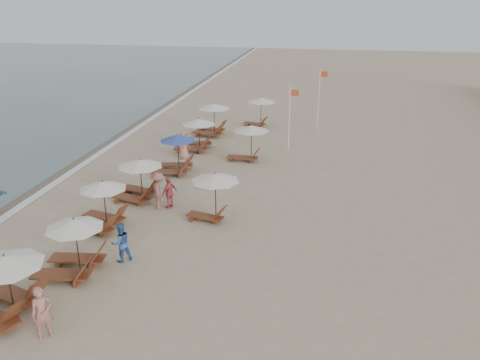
% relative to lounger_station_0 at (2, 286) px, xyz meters
% --- Properties ---
extents(ground, '(160.00, 160.00, 0.00)m').
position_rel_lounger_station_0_xyz_m(ground, '(6.48, 3.11, -1.04)').
color(ground, tan).
rests_on(ground, ground).
extents(wet_sand_band, '(3.20, 140.00, 0.01)m').
position_rel_lounger_station_0_xyz_m(wet_sand_band, '(-6.02, 13.11, -1.04)').
color(wet_sand_band, '#6B5E4C').
rests_on(wet_sand_band, ground).
extents(foam_line, '(0.50, 140.00, 0.02)m').
position_rel_lounger_station_0_xyz_m(foam_line, '(-4.72, 13.11, -1.03)').
color(foam_line, white).
rests_on(foam_line, ground).
extents(lounger_station_0, '(2.88, 2.72, 2.17)m').
position_rel_lounger_station_0_xyz_m(lounger_station_0, '(0.00, 0.00, 0.00)').
color(lounger_station_0, brown).
rests_on(lounger_station_0, ground).
extents(lounger_station_1, '(2.66, 2.22, 2.26)m').
position_rel_lounger_station_0_xyz_m(lounger_station_1, '(0.91, 2.68, -0.03)').
color(lounger_station_1, brown).
rests_on(lounger_station_1, ground).
extents(lounger_station_2, '(2.56, 2.33, 2.23)m').
position_rel_lounger_station_0_xyz_m(lounger_station_2, '(0.24, 6.42, -0.03)').
color(lounger_station_2, brown).
rests_on(lounger_station_2, ground).
extents(lounger_station_3, '(2.65, 2.35, 2.12)m').
position_rel_lounger_station_0_xyz_m(lounger_station_3, '(0.61, 9.81, 0.01)').
color(lounger_station_3, brown).
rests_on(lounger_station_3, ground).
extents(lounger_station_4, '(2.63, 2.37, 2.31)m').
position_rel_lounger_station_0_xyz_m(lounger_station_4, '(1.24, 13.90, -0.01)').
color(lounger_station_4, brown).
rests_on(lounger_station_4, ground).
extents(lounger_station_5, '(2.78, 2.31, 2.13)m').
position_rel_lounger_station_0_xyz_m(lounger_station_5, '(1.23, 18.41, -0.05)').
color(lounger_station_5, brown).
rests_on(lounger_station_5, ground).
extents(lounger_station_6, '(2.83, 2.44, 2.34)m').
position_rel_lounger_station_0_xyz_m(lounger_station_6, '(1.35, 22.20, 0.05)').
color(lounger_station_6, brown).
rests_on(lounger_station_6, ground).
extents(inland_station_0, '(2.54, 2.24, 2.22)m').
position_rel_lounger_station_0_xyz_m(inland_station_0, '(4.92, 8.19, 0.45)').
color(inland_station_0, brown).
rests_on(inland_station_0, ground).
extents(inland_station_1, '(2.66, 2.24, 2.22)m').
position_rel_lounger_station_0_xyz_m(inland_station_1, '(5.05, 16.89, 0.34)').
color(inland_station_1, brown).
rests_on(inland_station_1, ground).
extents(inland_station_2, '(2.54, 2.24, 2.22)m').
position_rel_lounger_station_0_xyz_m(inland_station_2, '(4.44, 25.47, 0.45)').
color(inland_station_2, brown).
rests_on(inland_station_2, ground).
extents(beachgoer_near, '(0.74, 0.73, 1.73)m').
position_rel_lounger_station_0_xyz_m(beachgoer_near, '(1.90, -0.82, -0.18)').
color(beachgoer_near, '#AA675C').
rests_on(beachgoer_near, ground).
extents(beachgoer_mid_a, '(0.99, 0.98, 1.61)m').
position_rel_lounger_station_0_xyz_m(beachgoer_mid_a, '(2.35, 3.88, -0.24)').
color(beachgoer_mid_a, '#315994').
rests_on(beachgoer_mid_a, ground).
extents(beachgoer_mid_b, '(1.16, 1.37, 1.85)m').
position_rel_lounger_station_0_xyz_m(beachgoer_mid_b, '(2.10, 8.91, -0.12)').
color(beachgoer_mid_b, '#98584D').
rests_on(beachgoer_mid_b, ground).
extents(beachgoer_far_a, '(0.78, 0.98, 1.55)m').
position_rel_lounger_station_0_xyz_m(beachgoer_far_a, '(2.56, 9.09, -0.27)').
color(beachgoer_far_a, '#CA5154').
rests_on(beachgoer_far_a, ground).
extents(beachgoer_far_b, '(0.87, 1.03, 1.79)m').
position_rel_lounger_station_0_xyz_m(beachgoer_far_b, '(1.05, 16.50, -0.15)').
color(beachgoer_far_b, '#B67563').
rests_on(beachgoer_far_b, ground).
extents(flag_pole_near, '(0.59, 0.08, 4.22)m').
position_rel_lounger_station_0_xyz_m(flag_pole_near, '(7.37, 19.68, 1.31)').
color(flag_pole_near, silver).
rests_on(flag_pole_near, ground).
extents(flag_pole_far, '(0.59, 0.08, 4.67)m').
position_rel_lounger_station_0_xyz_m(flag_pole_far, '(9.07, 24.87, 1.54)').
color(flag_pole_far, silver).
rests_on(flag_pole_far, ground).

